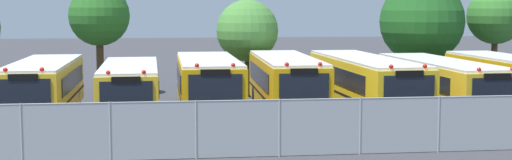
{
  "coord_description": "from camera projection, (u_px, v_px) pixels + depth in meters",
  "views": [
    {
      "loc": [
        -5.57,
        -31.46,
        4.92
      ],
      "look_at": [
        -1.46,
        0.0,
        1.6
      ],
      "focal_mm": 49.6,
      "sensor_mm": 36.0,
      "label": 1
    }
  ],
  "objects": [
    {
      "name": "school_bus_5",
      "position": [
        441.0,
        83.0,
        32.91
      ],
      "size": [
        2.83,
        10.95,
        2.54
      ],
      "rotation": [
        0.0,
        0.0,
        3.16
      ],
      "color": "yellow",
      "rests_on": "ground_plane"
    },
    {
      "name": "ground_plane",
      "position": [
        288.0,
        114.0,
        32.25
      ],
      "size": [
        160.0,
        160.0,
        0.0
      ],
      "primitive_type": "plane",
      "color": "#38383D"
    },
    {
      "name": "tree_3",
      "position": [
        420.0,
        20.0,
        41.4
      ],
      "size": [
        4.94,
        4.94,
        6.51
      ],
      "color": "#4C3823",
      "rests_on": "ground_plane"
    },
    {
      "name": "tree_1",
      "position": [
        100.0,
        16.0,
        38.93
      ],
      "size": [
        3.36,
        3.36,
        6.09
      ],
      "color": "#4C3823",
      "rests_on": "ground_plane"
    },
    {
      "name": "school_bus_4",
      "position": [
        364.0,
        82.0,
        32.5
      ],
      "size": [
        2.8,
        11.47,
        2.71
      ],
      "rotation": [
        0.0,
        0.0,
        3.17
      ],
      "color": "yellow",
      "rests_on": "ground_plane"
    },
    {
      "name": "school_bus_6",
      "position": [
        511.0,
        81.0,
        33.31
      ],
      "size": [
        2.51,
        10.17,
        2.66
      ],
      "rotation": [
        0.0,
        0.0,
        3.15
      ],
      "color": "#EAA80C",
      "rests_on": "ground_plane"
    },
    {
      "name": "school_bus_3",
      "position": [
        286.0,
        83.0,
        32.0
      ],
      "size": [
        2.66,
        9.94,
        2.77
      ],
      "rotation": [
        0.0,
        0.0,
        3.12
      ],
      "color": "#EAA80C",
      "rests_on": "ground_plane"
    },
    {
      "name": "chainlink_fence",
      "position": [
        360.0,
        125.0,
        23.46
      ],
      "size": [
        27.29,
        0.07,
        1.91
      ],
      "color": "#9EA0A3",
      "rests_on": "ground_plane"
    },
    {
      "name": "tree_2",
      "position": [
        247.0,
        30.0,
        38.4
      ],
      "size": [
        3.38,
        3.38,
        5.29
      ],
      "color": "#4C3823",
      "rests_on": "ground_plane"
    },
    {
      "name": "school_bus_0",
      "position": [
        44.0,
        88.0,
        30.57
      ],
      "size": [
        2.5,
        9.5,
        2.67
      ],
      "rotation": [
        0.0,
        0.0,
        3.15
      ],
      "color": "yellow",
      "rests_on": "ground_plane"
    },
    {
      "name": "school_bus_2",
      "position": [
        208.0,
        84.0,
        31.74
      ],
      "size": [
        2.64,
        9.31,
        2.73
      ],
      "rotation": [
        0.0,
        0.0,
        3.14
      ],
      "color": "#EAA80C",
      "rests_on": "ground_plane"
    },
    {
      "name": "tree_4",
      "position": [
        498.0,
        15.0,
        42.56
      ],
      "size": [
        3.47,
        3.43,
        6.06
      ],
      "color": "#4C3823",
      "rests_on": "ground_plane"
    },
    {
      "name": "school_bus_1",
      "position": [
        130.0,
        88.0,
        30.94
      ],
      "size": [
        2.61,
        9.32,
        2.53
      ],
      "rotation": [
        0.0,
        0.0,
        3.16
      ],
      "color": "yellow",
      "rests_on": "ground_plane"
    }
  ]
}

